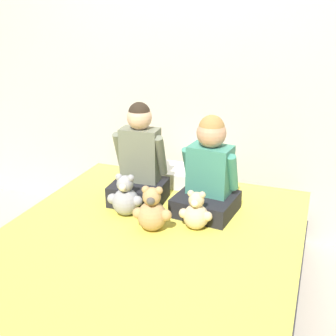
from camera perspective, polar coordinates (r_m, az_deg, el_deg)
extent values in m
plane|color=#B2A899|center=(2.58, -3.22, -18.51)|extent=(14.00, 14.00, 0.00)
cube|color=beige|center=(3.09, 4.93, 13.69)|extent=(8.00, 0.06, 2.50)
cube|color=#2D2D33|center=(2.51, -3.28, -16.47)|extent=(1.66, 1.99, 0.23)
cube|color=silver|center=(2.38, -3.39, -12.42)|extent=(1.63, 1.95, 0.19)
cube|color=#E5D64C|center=(2.32, -3.45, -10.12)|extent=(1.65, 1.97, 0.03)
cube|color=black|center=(2.73, -3.98, -3.26)|extent=(0.35, 0.32, 0.13)
cube|color=slate|center=(2.68, -3.77, 1.78)|extent=(0.25, 0.15, 0.35)
sphere|color=#DBAD89|center=(2.61, -3.90, 6.85)|extent=(0.16, 0.16, 0.16)
sphere|color=#2D2319|center=(2.60, -3.91, 7.43)|extent=(0.14, 0.14, 0.14)
cylinder|color=slate|center=(2.72, -6.49, 2.22)|extent=(0.07, 0.15, 0.28)
cylinder|color=slate|center=(2.63, -0.97, 1.68)|extent=(0.07, 0.15, 0.28)
cube|color=black|center=(2.59, 5.13, -4.86)|extent=(0.38, 0.38, 0.11)
cube|color=#3D8470|center=(2.55, 5.71, -0.24)|extent=(0.27, 0.20, 0.30)
sphere|color=tan|center=(2.48, 5.90, 4.72)|extent=(0.18, 0.18, 0.18)
sphere|color=#A37A42|center=(2.47, 5.93, 5.40)|extent=(0.15, 0.15, 0.15)
cylinder|color=#3D8470|center=(2.60, 2.80, 0.44)|extent=(0.07, 0.14, 0.24)
cylinder|color=#3D8470|center=(2.51, 8.75, -0.61)|extent=(0.07, 0.14, 0.24)
sphere|color=#939399|center=(2.56, -5.74, -4.57)|extent=(0.16, 0.16, 0.16)
sphere|color=#939399|center=(2.52, -5.84, -2.14)|extent=(0.10, 0.10, 0.10)
sphere|color=beige|center=(2.48, -6.15, -2.64)|extent=(0.05, 0.05, 0.05)
sphere|color=#939399|center=(2.51, -6.67, -1.23)|extent=(0.04, 0.04, 0.04)
sphere|color=#939399|center=(2.49, -5.07, -1.37)|extent=(0.04, 0.04, 0.04)
sphere|color=#939399|center=(2.57, -7.54, -4.13)|extent=(0.06, 0.06, 0.06)
sphere|color=#939399|center=(2.52, -4.18, -4.49)|extent=(0.06, 0.06, 0.06)
sphere|color=#D1B78E|center=(2.41, 3.80, -6.57)|extent=(0.15, 0.15, 0.15)
sphere|color=#D1B78E|center=(2.36, 3.86, -4.33)|extent=(0.09, 0.09, 0.09)
sphere|color=white|center=(2.33, 3.65, -4.82)|extent=(0.04, 0.04, 0.04)
sphere|color=#D1B78E|center=(2.35, 3.11, -3.46)|extent=(0.04, 0.04, 0.04)
sphere|color=#D1B78E|center=(2.34, 4.66, -3.64)|extent=(0.04, 0.04, 0.04)
sphere|color=#D1B78E|center=(2.40, 2.11, -6.14)|extent=(0.06, 0.06, 0.06)
sphere|color=#D1B78E|center=(2.37, 5.37, -6.55)|extent=(0.06, 0.06, 0.06)
sphere|color=tan|center=(2.38, -2.09, -6.52)|extent=(0.17, 0.17, 0.17)
sphere|color=tan|center=(2.33, -2.13, -3.90)|extent=(0.10, 0.10, 0.10)
sphere|color=#4C4742|center=(2.29, -2.35, -4.48)|extent=(0.05, 0.05, 0.05)
sphere|color=tan|center=(2.32, -3.05, -2.93)|extent=(0.04, 0.04, 0.04)
sphere|color=tan|center=(2.31, -1.23, -3.06)|extent=(0.04, 0.04, 0.04)
sphere|color=tan|center=(2.38, -4.08, -6.11)|extent=(0.06, 0.06, 0.06)
sphere|color=tan|center=(2.35, -0.26, -6.41)|extent=(0.06, 0.06, 0.06)
cube|color=white|center=(2.99, 2.89, -1.23)|extent=(0.48, 0.28, 0.11)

